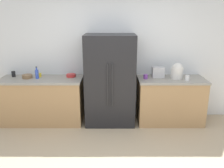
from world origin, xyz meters
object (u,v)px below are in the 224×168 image
rice_cooker (177,71)px  cup_c (187,78)px  bottle_a (37,74)px  bowl_b (27,76)px  refrigerator (110,80)px  bowl_a (71,75)px  cup_a (13,74)px  toaster (158,72)px  cup_d (39,75)px  cup_b (145,77)px

rice_cooker → cup_c: size_ratio=3.11×
bottle_a → bowl_b: bottle_a is taller
refrigerator → bowl_a: (-0.77, 0.15, 0.06)m
cup_a → toaster: bearing=-1.1°
cup_a → cup_d: bearing=-1.7°
refrigerator → toaster: (0.94, 0.11, 0.13)m
rice_cooker → cup_b: size_ratio=3.61×
refrigerator → bottle_a: (-1.40, 0.02, 0.12)m
cup_d → refrigerator: bearing=-5.9°
toaster → rice_cooker: bearing=-13.4°
cup_b → cup_c: (0.76, -0.13, 0.01)m
bottle_a → refrigerator: bearing=-1.0°
refrigerator → bowl_a: bearing=169.0°
bowl_a → bowl_b: bearing=-173.3°
toaster → cup_a: size_ratio=2.09×
cup_a → rice_cooker: bearing=-2.4°
toaster → cup_a: (-2.85, 0.05, -0.05)m
cup_a → cup_c: bearing=-4.8°
bottle_a → cup_b: (2.08, -0.02, -0.05)m
refrigerator → cup_b: (0.68, 0.01, 0.07)m
toaster → bottle_a: size_ratio=0.98×
bottle_a → cup_a: (-0.51, 0.13, -0.04)m
rice_cooker → refrigerator: bearing=-179.0°
toaster → bowl_a: bearing=178.5°
bowl_a → cup_d: bearing=-179.4°
refrigerator → cup_a: (-1.91, 0.16, 0.08)m
cup_a → cup_b: cup_a is taller
bottle_a → cup_c: bearing=-3.0°
cup_b → cup_c: 0.77m
toaster → bowl_a: toaster is taller
cup_a → cup_d: size_ratio=1.45×
bottle_a → cup_c: (2.84, -0.15, -0.04)m
refrigerator → cup_b: 0.68m
refrigerator → cup_c: size_ratio=17.67×
rice_cooker → cup_d: bearing=177.4°
refrigerator → cup_a: refrigerator is taller
cup_c → refrigerator: bearing=175.0°
cup_d → bowl_a: (0.62, 0.01, -0.01)m
rice_cooker → bottle_a: rice_cooker is taller
bowl_a → refrigerator: bearing=-11.0°
cup_a → bottle_a: bearing=-14.8°
toaster → cup_b: bearing=-159.0°
cup_a → bowl_a: 1.14m
refrigerator → cup_b: refrigerator is taller
cup_d → toaster: bearing=-0.9°
refrigerator → bowl_b: size_ratio=9.10×
cup_b → rice_cooker: bearing=1.5°
refrigerator → bottle_a: bearing=179.0°
toaster → cup_c: (0.50, -0.23, -0.05)m
cup_c → cup_d: size_ratio=1.30×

